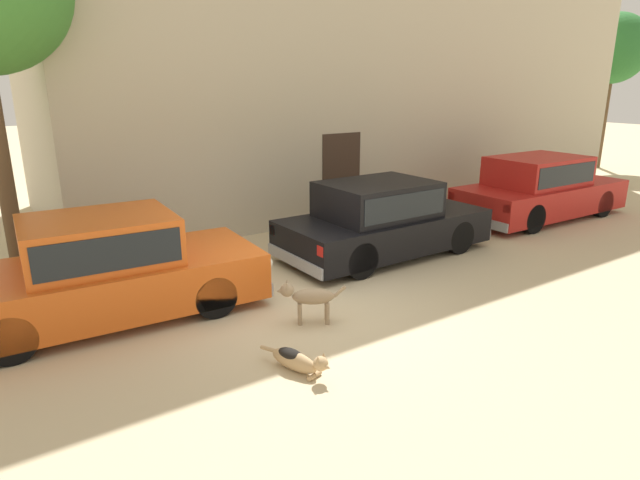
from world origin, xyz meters
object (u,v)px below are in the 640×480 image
parked_sedan_second (382,219)px  parked_sedan_third (540,188)px  stray_dog_spotted (297,360)px  acacia_tree_right (614,49)px  stray_dog_tan (308,297)px  parked_sedan_nearest (105,268)px

parked_sedan_second → parked_sedan_third: 5.12m
stray_dog_spotted → acacia_tree_right: 19.52m
stray_dog_tan → stray_dog_spotted: bearing=82.8°
parked_sedan_second → stray_dog_tan: 3.39m
parked_sedan_third → acacia_tree_right: size_ratio=0.84×
stray_dog_tan → parked_sedan_second: bearing=-116.9°
stray_dog_tan → parked_sedan_third: bearing=-135.8°
parked_sedan_third → stray_dog_tan: parked_sedan_third is taller
parked_sedan_nearest → parked_sedan_second: parked_sedan_nearest is taller
parked_sedan_second → stray_dog_spotted: 4.69m
stray_dog_spotted → acacia_tree_right: (17.91, 6.47, 4.25)m
stray_dog_spotted → parked_sedan_third: bearing=90.2°
parked_sedan_nearest → parked_sedan_third: 10.25m
stray_dog_tan → acacia_tree_right: bearing=-131.2°
stray_dog_spotted → parked_sedan_nearest: bearing=-171.1°
parked_sedan_nearest → stray_dog_tan: (2.27, -1.80, -0.34)m
parked_sedan_second → acacia_tree_right: acacia_tree_right is taller
parked_sedan_third → acacia_tree_right: 10.43m
parked_sedan_nearest → parked_sedan_second: size_ratio=1.05×
parked_sedan_second → acacia_tree_right: bearing=13.9°
parked_sedan_third → parked_sedan_nearest: bearing=-178.8°
parked_sedan_nearest → parked_sedan_third: (10.25, 0.05, 0.03)m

